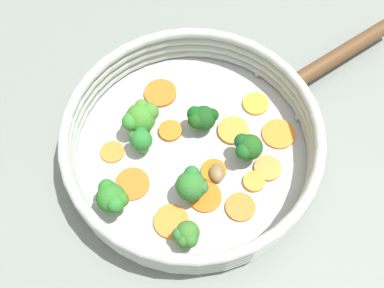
# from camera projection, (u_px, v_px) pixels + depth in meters

# --- Properties ---
(ground_plane) EXTENTS (4.00, 4.00, 0.00)m
(ground_plane) POSITION_uv_depth(u_px,v_px,m) (192.00, 153.00, 0.61)
(ground_plane) COLOR slate
(skillet) EXTENTS (0.32, 0.32, 0.01)m
(skillet) POSITION_uv_depth(u_px,v_px,m) (192.00, 151.00, 0.61)
(skillet) COLOR #B2B5B7
(skillet) RESTS_ON ground_plane
(skillet_rim_wall) EXTENTS (0.33, 0.33, 0.06)m
(skillet_rim_wall) POSITION_uv_depth(u_px,v_px,m) (192.00, 139.00, 0.58)
(skillet_rim_wall) COLOR #B0BCB4
(skillet_rim_wall) RESTS_ON skillet
(skillet_handle) EXTENTS (0.09, 0.20, 0.02)m
(skillet_handle) POSITION_uv_depth(u_px,v_px,m) (338.00, 56.00, 0.66)
(skillet_handle) COLOR brown
(skillet_handle) RESTS_ON skillet
(skillet_rivet_left) EXTENTS (0.01, 0.01, 0.01)m
(skillet_rivet_left) POSITION_uv_depth(u_px,v_px,m) (298.00, 118.00, 0.62)
(skillet_rivet_left) COLOR #AFB1B9
(skillet_rivet_left) RESTS_ON skillet
(skillet_rivet_right) EXTENTS (0.01, 0.01, 0.01)m
(skillet_rivet_right) POSITION_uv_depth(u_px,v_px,m) (257.00, 74.00, 0.65)
(skillet_rivet_right) COLOR #B6B1B3
(skillet_rivet_right) RESTS_ON skillet
(carrot_slice_0) EXTENTS (0.04, 0.04, 0.01)m
(carrot_slice_0) POSITION_uv_depth(u_px,v_px,m) (268.00, 168.00, 0.58)
(carrot_slice_0) COLOR orange
(carrot_slice_0) RESTS_ON skillet
(carrot_slice_1) EXTENTS (0.03, 0.03, 0.00)m
(carrot_slice_1) POSITION_uv_depth(u_px,v_px,m) (214.00, 171.00, 0.58)
(carrot_slice_1) COLOR orange
(carrot_slice_1) RESTS_ON skillet
(carrot_slice_2) EXTENTS (0.04, 0.04, 0.01)m
(carrot_slice_2) POSITION_uv_depth(u_px,v_px,m) (254.00, 182.00, 0.58)
(carrot_slice_2) COLOR orange
(carrot_slice_2) RESTS_ON skillet
(carrot_slice_3) EXTENTS (0.06, 0.06, 0.01)m
(carrot_slice_3) POSITION_uv_depth(u_px,v_px,m) (160.00, 93.00, 0.64)
(carrot_slice_3) COLOR orange
(carrot_slice_3) RESTS_ON skillet
(carrot_slice_4) EXTENTS (0.04, 0.04, 0.01)m
(carrot_slice_4) POSITION_uv_depth(u_px,v_px,m) (170.00, 131.00, 0.61)
(carrot_slice_4) COLOR orange
(carrot_slice_4) RESTS_ON skillet
(carrot_slice_5) EXTENTS (0.06, 0.06, 0.00)m
(carrot_slice_5) POSITION_uv_depth(u_px,v_px,m) (207.00, 196.00, 0.57)
(carrot_slice_5) COLOR orange
(carrot_slice_5) RESTS_ON skillet
(carrot_slice_6) EXTENTS (0.06, 0.06, 0.00)m
(carrot_slice_6) POSITION_uv_depth(u_px,v_px,m) (132.00, 184.00, 0.58)
(carrot_slice_6) COLOR orange
(carrot_slice_6) RESTS_ON skillet
(carrot_slice_7) EXTENTS (0.05, 0.05, 0.00)m
(carrot_slice_7) POSITION_uv_depth(u_px,v_px,m) (256.00, 104.00, 0.63)
(carrot_slice_7) COLOR #F99C2D
(carrot_slice_7) RESTS_ON skillet
(carrot_slice_8) EXTENTS (0.05, 0.05, 0.00)m
(carrot_slice_8) POSITION_uv_depth(u_px,v_px,m) (112.00, 152.00, 0.60)
(carrot_slice_8) COLOR orange
(carrot_slice_8) RESTS_ON skillet
(carrot_slice_9) EXTENTS (0.06, 0.06, 0.01)m
(carrot_slice_9) POSITION_uv_depth(u_px,v_px,m) (233.00, 130.00, 0.61)
(carrot_slice_9) COLOR orange
(carrot_slice_9) RESTS_ON skillet
(carrot_slice_10) EXTENTS (0.05, 0.05, 0.00)m
(carrot_slice_10) POSITION_uv_depth(u_px,v_px,m) (240.00, 207.00, 0.56)
(carrot_slice_10) COLOR orange
(carrot_slice_10) RESTS_ON skillet
(carrot_slice_11) EXTENTS (0.06, 0.06, 0.00)m
(carrot_slice_11) POSITION_uv_depth(u_px,v_px,m) (278.00, 134.00, 0.61)
(carrot_slice_11) COLOR orange
(carrot_slice_11) RESTS_ON skillet
(carrot_slice_12) EXTENTS (0.06, 0.06, 0.00)m
(carrot_slice_12) POSITION_uv_depth(u_px,v_px,m) (171.00, 221.00, 0.55)
(carrot_slice_12) COLOR orange
(carrot_slice_12) RESTS_ON skillet
(broccoli_floret_0) EXTENTS (0.04, 0.04, 0.05)m
(broccoli_floret_0) POSITION_uv_depth(u_px,v_px,m) (248.00, 147.00, 0.57)
(broccoli_floret_0) COLOR #609450
(broccoli_floret_0) RESTS_ON skillet
(broccoli_floret_1) EXTENTS (0.04, 0.04, 0.05)m
(broccoli_floret_1) POSITION_uv_depth(u_px,v_px,m) (192.00, 185.00, 0.54)
(broccoli_floret_1) COLOR #8CB45F
(broccoli_floret_1) RESTS_ON skillet
(broccoli_floret_2) EXTENTS (0.03, 0.04, 0.04)m
(broccoli_floret_2) POSITION_uv_depth(u_px,v_px,m) (202.00, 118.00, 0.59)
(broccoli_floret_2) COLOR #6E9D54
(broccoli_floret_2) RESTS_ON skillet
(broccoli_floret_3) EXTENTS (0.05, 0.04, 0.05)m
(broccoli_floret_3) POSITION_uv_depth(u_px,v_px,m) (112.00, 198.00, 0.54)
(broccoli_floret_3) COLOR #82B760
(broccoli_floret_3) RESTS_ON skillet
(broccoli_floret_4) EXTENTS (0.03, 0.03, 0.04)m
(broccoli_floret_4) POSITION_uv_depth(u_px,v_px,m) (141.00, 139.00, 0.58)
(broccoli_floret_4) COLOR #608F55
(broccoli_floret_4) RESTS_ON skillet
(broccoli_floret_5) EXTENTS (0.04, 0.05, 0.05)m
(broccoli_floret_5) POSITION_uv_depth(u_px,v_px,m) (141.00, 117.00, 0.59)
(broccoli_floret_5) COLOR #5C924E
(broccoli_floret_5) RESTS_ON skillet
(broccoli_floret_6) EXTENTS (0.03, 0.03, 0.04)m
(broccoli_floret_6) POSITION_uv_depth(u_px,v_px,m) (187.00, 235.00, 0.52)
(broccoli_floret_6) COLOR #779A50
(broccoli_floret_6) RESTS_ON skillet
(mushroom_piece_0) EXTENTS (0.03, 0.02, 0.01)m
(mushroom_piece_0) POSITION_uv_depth(u_px,v_px,m) (217.00, 173.00, 0.58)
(mushroom_piece_0) COLOR olive
(mushroom_piece_0) RESTS_ON skillet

